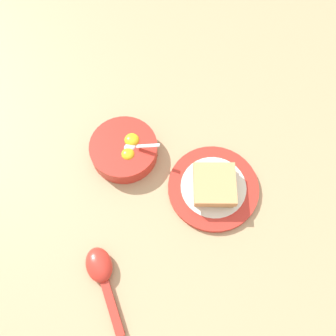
{
  "coord_description": "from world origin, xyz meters",
  "views": [
    {
      "loc": [
        -0.1,
        -0.31,
        0.78
      ],
      "look_at": [
        0.01,
        0.01,
        0.02
      ],
      "focal_mm": 42.0,
      "sensor_mm": 36.0,
      "label": 1
    }
  ],
  "objects_px": {
    "toast_sandwich": "(214,185)",
    "soup_spoon": "(101,272)",
    "egg_bowl": "(124,149)",
    "toast_plate": "(213,188)"
  },
  "relations": [
    {
      "from": "toast_plate",
      "to": "soup_spoon",
      "type": "relative_size",
      "value": 1.12
    },
    {
      "from": "toast_sandwich",
      "to": "soup_spoon",
      "type": "bearing_deg",
      "value": -160.94
    },
    {
      "from": "egg_bowl",
      "to": "soup_spoon",
      "type": "height_order",
      "value": "egg_bowl"
    },
    {
      "from": "toast_sandwich",
      "to": "soup_spoon",
      "type": "distance_m",
      "value": 0.28
    },
    {
      "from": "egg_bowl",
      "to": "toast_sandwich",
      "type": "bearing_deg",
      "value": -43.32
    },
    {
      "from": "egg_bowl",
      "to": "toast_plate",
      "type": "relative_size",
      "value": 0.76
    },
    {
      "from": "toast_plate",
      "to": "toast_sandwich",
      "type": "relative_size",
      "value": 1.65
    },
    {
      "from": "toast_sandwich",
      "to": "soup_spoon",
      "type": "height_order",
      "value": "toast_sandwich"
    },
    {
      "from": "egg_bowl",
      "to": "soup_spoon",
      "type": "relative_size",
      "value": 0.85
    },
    {
      "from": "egg_bowl",
      "to": "soup_spoon",
      "type": "bearing_deg",
      "value": -115.87
    }
  ]
}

